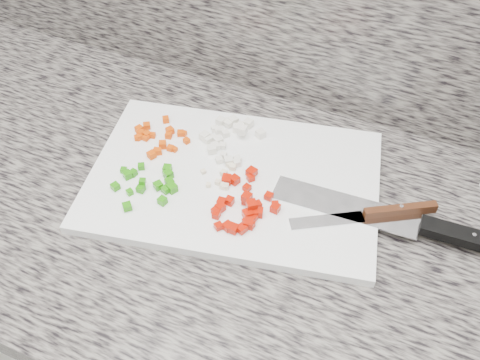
{
  "coord_description": "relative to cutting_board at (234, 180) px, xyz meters",
  "views": [
    {
      "loc": [
        0.22,
        0.96,
        1.54
      ],
      "look_at": [
        -0.01,
        1.47,
        0.94
      ],
      "focal_mm": 40.0,
      "sensor_mm": 36.0,
      "label": 1
    }
  ],
  "objects": [
    {
      "name": "countertop",
      "position": [
        0.03,
        -0.05,
        -0.03
      ],
      "size": [
        3.96,
        0.64,
        0.04
      ],
      "primitive_type": "cube",
      "color": "slate",
      "rests_on": "cabinet"
    },
    {
      "name": "cutting_board",
      "position": [
        0.0,
        0.0,
        0.0
      ],
      "size": [
        0.51,
        0.4,
        0.02
      ],
      "primitive_type": "cube",
      "rotation": [
        0.0,
        0.0,
        0.21
      ],
      "color": "white",
      "rests_on": "countertop"
    },
    {
      "name": "green_pepper_pile",
      "position": [
        -0.11,
        -0.07,
        0.01
      ],
      "size": [
        0.11,
        0.11,
        0.02
      ],
      "color": "#25830B",
      "rests_on": "cutting_board"
    },
    {
      "name": "garlic_pile",
      "position": [
        -0.01,
        -0.01,
        0.01
      ],
      "size": [
        0.06,
        0.06,
        0.01
      ],
      "color": "beige",
      "rests_on": "cutting_board"
    },
    {
      "name": "onion_pile",
      "position": [
        -0.05,
        0.08,
        0.01
      ],
      "size": [
        0.1,
        0.12,
        0.02
      ],
      "color": "white",
      "rests_on": "cutting_board"
    },
    {
      "name": "carrot_pile",
      "position": [
        -0.16,
        0.03,
        0.01
      ],
      "size": [
        0.1,
        0.1,
        0.01
      ],
      "color": "#D44304",
      "rests_on": "cutting_board"
    },
    {
      "name": "chef_knife",
      "position": [
        0.3,
        0.02,
        0.01
      ],
      "size": [
        0.37,
        0.06,
        0.02
      ],
      "rotation": [
        0.0,
        0.0,
        0.05
      ],
      "color": "white",
      "rests_on": "cutting_board"
    },
    {
      "name": "paring_knife",
      "position": [
        0.24,
        0.02,
        0.01
      ],
      "size": [
        0.2,
        0.13,
        0.02
      ],
      "rotation": [
        0.0,
        0.0,
        0.55
      ],
      "color": "white",
      "rests_on": "cutting_board"
    },
    {
      "name": "red_pepper_pile",
      "position": [
        0.04,
        -0.05,
        0.01
      ],
      "size": [
        0.11,
        0.14,
        0.02
      ],
      "color": "#B11202",
      "rests_on": "cutting_board"
    },
    {
      "name": "cabinet",
      "position": [
        0.03,
        -0.05,
        -0.48
      ],
      "size": [
        3.92,
        0.62,
        0.86
      ],
      "primitive_type": "cube",
      "color": "silver",
      "rests_on": "ground"
    }
  ]
}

